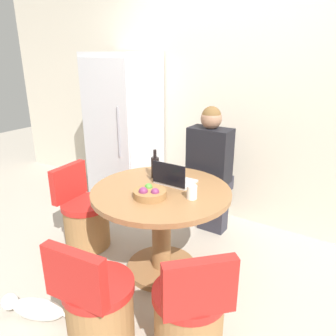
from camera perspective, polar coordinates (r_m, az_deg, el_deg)
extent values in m
plane|color=#B2A899|center=(2.88, -1.78, -18.72)|extent=(12.00, 12.00, 0.00)
cube|color=beige|center=(3.54, 11.40, 11.38)|extent=(7.00, 0.06, 2.60)
cube|color=silver|center=(3.91, -7.55, 6.27)|extent=(0.69, 0.64, 1.78)
cube|color=silver|center=(3.68, -10.85, 5.22)|extent=(0.66, 0.01, 1.68)
cylinder|color=gray|center=(3.51, -8.62, 6.17)|extent=(0.02, 0.02, 0.53)
cylinder|color=olive|center=(2.96, -1.10, -16.88)|extent=(0.59, 0.59, 0.05)
cylinder|color=olive|center=(2.76, -1.15, -10.89)|extent=(0.16, 0.16, 0.67)
cylinder|color=olive|center=(2.60, -1.21, -4.16)|extent=(1.11, 1.11, 0.04)
cylinder|color=#9E7042|center=(3.29, -13.91, -9.79)|extent=(0.42, 0.42, 0.40)
cylinder|color=red|center=(3.18, -14.25, -6.18)|extent=(0.45, 0.45, 0.06)
cube|color=red|center=(3.22, -16.89, -2.36)|extent=(0.10, 0.41, 0.33)
cylinder|color=#9E7042|center=(2.23, 3.57, -25.53)|extent=(0.42, 0.42, 0.40)
cylinder|color=red|center=(2.08, 3.72, -21.07)|extent=(0.45, 0.45, 0.06)
cube|color=red|center=(1.82, 5.52, -20.03)|extent=(0.33, 0.34, 0.33)
cylinder|color=#9E7042|center=(2.32, -11.64, -23.89)|extent=(0.42, 0.42, 0.40)
cylinder|color=red|center=(2.17, -12.08, -19.48)|extent=(0.45, 0.45, 0.06)
cube|color=red|center=(1.95, -15.92, -17.81)|extent=(0.41, 0.11, 0.33)
cube|color=#2D2D38|center=(3.48, 7.84, -7.11)|extent=(0.28, 0.16, 0.46)
cube|color=#2D2D38|center=(3.31, 7.63, -2.87)|extent=(0.32, 0.36, 0.14)
cube|color=black|center=(3.13, 7.26, 2.25)|extent=(0.40, 0.22, 0.52)
sphere|color=#936B51|center=(3.04, 7.54, 8.51)|extent=(0.19, 0.19, 0.19)
sphere|color=brown|center=(3.04, 7.56, 8.96)|extent=(0.18, 0.18, 0.18)
cube|color=#B7B7BC|center=(2.72, 1.39, -2.34)|extent=(0.30, 0.22, 0.02)
cube|color=black|center=(2.60, 0.11, -1.09)|extent=(0.30, 0.01, 0.18)
cylinder|color=olive|center=(2.45, -3.17, -4.49)|extent=(0.25, 0.25, 0.05)
sphere|color=#7A2D5B|center=(2.40, -2.26, -4.23)|extent=(0.06, 0.06, 0.06)
sphere|color=#4C9333|center=(2.49, -3.41, -3.37)|extent=(0.06, 0.06, 0.06)
sphere|color=#7A2D5B|center=(2.41, -4.33, -4.11)|extent=(0.07, 0.07, 0.07)
cylinder|color=white|center=(2.42, 4.20, -4.21)|extent=(0.08, 0.08, 0.10)
cylinder|color=black|center=(2.81, -2.27, 0.10)|extent=(0.07, 0.07, 0.18)
cylinder|color=black|center=(2.77, -2.30, 2.51)|extent=(0.03, 0.03, 0.07)
ellipsoid|color=white|center=(2.66, -21.70, -21.87)|extent=(0.41, 0.28, 0.16)
sphere|color=white|center=(2.76, -25.86, -20.19)|extent=(0.12, 0.12, 0.12)
cylinder|color=white|center=(2.57, -18.18, -22.58)|extent=(0.17, 0.09, 0.13)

